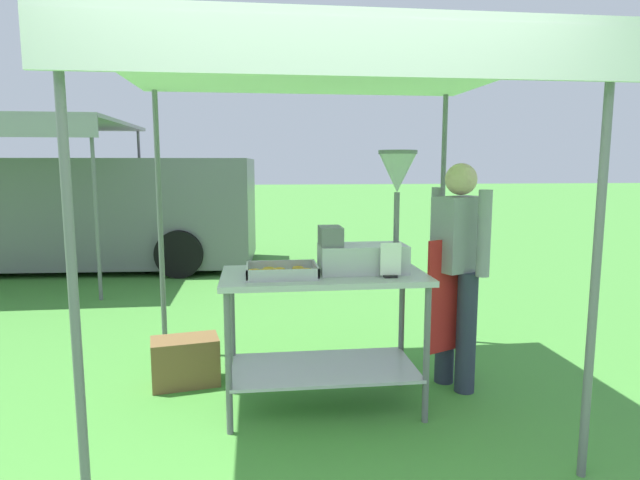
% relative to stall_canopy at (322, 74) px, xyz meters
% --- Properties ---
extents(ground_plane, '(70.00, 70.00, 0.00)m').
position_rel_stall_canopy_xyz_m(ground_plane, '(-0.14, 4.77, -2.16)').
color(ground_plane, '#478E38').
extents(stall_canopy, '(2.66, 2.40, 2.25)m').
position_rel_stall_canopy_xyz_m(stall_canopy, '(0.00, 0.00, 0.00)').
color(stall_canopy, slate).
rests_on(stall_canopy, ground).
extents(donut_cart, '(1.31, 0.67, 0.91)m').
position_rel_stall_canopy_xyz_m(donut_cart, '(-0.00, -0.10, -1.50)').
color(donut_cart, '#B7B7BC').
rests_on(donut_cart, ground).
extents(donut_tray, '(0.45, 0.33, 0.07)m').
position_rel_stall_canopy_xyz_m(donut_tray, '(-0.28, -0.15, -1.24)').
color(donut_tray, '#B7B7BC').
rests_on(donut_tray, donut_cart).
extents(donut_fryer, '(0.62, 0.28, 0.78)m').
position_rel_stall_canopy_xyz_m(donut_fryer, '(0.31, -0.09, -0.98)').
color(donut_fryer, '#B7B7BC').
rests_on(donut_fryer, donut_cart).
extents(menu_sign, '(0.13, 0.05, 0.22)m').
position_rel_stall_canopy_xyz_m(menu_sign, '(0.39, -0.28, -1.17)').
color(menu_sign, black).
rests_on(menu_sign, donut_cart).
extents(vendor, '(0.46, 0.52, 1.61)m').
position_rel_stall_canopy_xyz_m(vendor, '(0.98, 0.12, -1.26)').
color(vendor, '#2D3347').
rests_on(vendor, ground).
extents(supply_crate, '(0.52, 0.37, 0.35)m').
position_rel_stall_canopy_xyz_m(supply_crate, '(-0.96, 0.39, -1.99)').
color(supply_crate, brown).
rests_on(supply_crate, ground).
extents(van_grey, '(5.25, 2.31, 1.69)m').
position_rel_stall_canopy_xyz_m(van_grey, '(-3.07, 5.27, -1.29)').
color(van_grey, slate).
rests_on(van_grey, ground).
extents(neighbour_tent, '(3.15, 2.71, 2.18)m').
position_rel_stall_canopy_xyz_m(neighbour_tent, '(-3.75, 4.24, -0.05)').
color(neighbour_tent, slate).
rests_on(neighbour_tent, ground).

